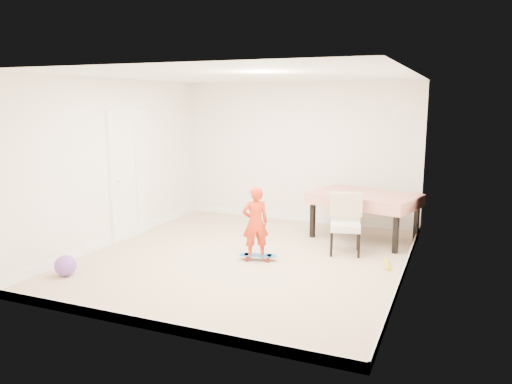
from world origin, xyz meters
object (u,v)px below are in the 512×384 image
at_px(dining_chair, 346,224).
at_px(child, 255,225).
at_px(skateboard, 258,257).
at_px(balloon, 65,266).
at_px(dining_table, 364,216).

xyz_separation_m(dining_chair, child, (-1.11, -0.82, 0.07)).
height_order(dining_chair, skateboard, dining_chair).
bearing_deg(balloon, dining_chair, 36.85).
bearing_deg(dining_table, skateboard, -109.61).
bearing_deg(skateboard, dining_table, 40.86).
bearing_deg(dining_chair, dining_table, 70.13).
xyz_separation_m(skateboard, balloon, (-2.08, -1.57, 0.10)).
relative_size(dining_table, child, 1.58).
relative_size(dining_table, skateboard, 3.03).
relative_size(skateboard, balloon, 1.94).
relative_size(dining_chair, balloon, 3.21).
bearing_deg(dining_table, dining_chair, -81.56).
height_order(dining_table, balloon, dining_table).
bearing_deg(skateboard, dining_chair, 22.49).
bearing_deg(dining_table, child, -110.05).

